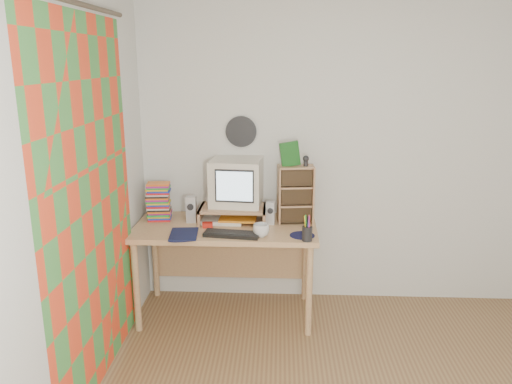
# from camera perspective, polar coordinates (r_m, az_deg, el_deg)

# --- Properties ---
(back_wall) EXTENTS (3.50, 0.00, 3.50)m
(back_wall) POSITION_cam_1_polar(r_m,az_deg,el_deg) (4.12, 11.35, 4.26)
(back_wall) COLOR silver
(back_wall) RESTS_ON floor
(left_wall) EXTENTS (0.00, 3.50, 3.50)m
(left_wall) POSITION_cam_1_polar(r_m,az_deg,el_deg) (2.63, -22.87, -2.63)
(left_wall) COLOR silver
(left_wall) RESTS_ON floor
(curtain) EXTENTS (0.00, 2.20, 2.20)m
(curtain) POSITION_cam_1_polar(r_m,az_deg,el_deg) (3.07, -18.24, -1.77)
(curtain) COLOR #E64120
(curtain) RESTS_ON left_wall
(wall_disc) EXTENTS (0.25, 0.02, 0.25)m
(wall_disc) POSITION_cam_1_polar(r_m,az_deg,el_deg) (4.04, -1.72, 6.92)
(wall_disc) COLOR black
(wall_disc) RESTS_ON back_wall
(desk) EXTENTS (1.40, 0.70, 0.75)m
(desk) POSITION_cam_1_polar(r_m,az_deg,el_deg) (3.97, -3.39, -5.39)
(desk) COLOR tan
(desk) RESTS_ON floor
(monitor_riser) EXTENTS (0.52, 0.30, 0.12)m
(monitor_riser) POSITION_cam_1_polar(r_m,az_deg,el_deg) (3.93, -2.66, -2.09)
(monitor_riser) COLOR tan
(monitor_riser) RESTS_ON desk
(crt_monitor) EXTENTS (0.42, 0.42, 0.36)m
(crt_monitor) POSITION_cam_1_polar(r_m,az_deg,el_deg) (3.92, -2.29, 1.04)
(crt_monitor) COLOR beige
(crt_monitor) RESTS_ON monitor_riser
(speaker_left) EXTENTS (0.08, 0.08, 0.21)m
(speaker_left) POSITION_cam_1_polar(r_m,az_deg,el_deg) (3.95, -7.40, -1.97)
(speaker_left) COLOR silver
(speaker_left) RESTS_ON desk
(speaker_right) EXTENTS (0.07, 0.07, 0.18)m
(speaker_right) POSITION_cam_1_polar(r_m,az_deg,el_deg) (3.87, 1.66, -2.39)
(speaker_right) COLOR silver
(speaker_right) RESTS_ON desk
(keyboard) EXTENTS (0.42, 0.19, 0.03)m
(keyboard) POSITION_cam_1_polar(r_m,az_deg,el_deg) (3.64, -2.78, -4.83)
(keyboard) COLOR black
(keyboard) RESTS_ON desk
(dvd_stack) EXTENTS (0.19, 0.14, 0.25)m
(dvd_stack) POSITION_cam_1_polar(r_m,az_deg,el_deg) (4.03, -11.03, -1.45)
(dvd_stack) COLOR brown
(dvd_stack) RESTS_ON desk
(cd_rack) EXTENTS (0.29, 0.18, 0.45)m
(cd_rack) POSITION_cam_1_polar(r_m,az_deg,el_deg) (3.88, 4.54, -0.29)
(cd_rack) COLOR tan
(cd_rack) RESTS_ON desk
(mug) EXTENTS (0.13, 0.13, 0.09)m
(mug) POSITION_cam_1_polar(r_m,az_deg,el_deg) (3.61, 0.59, -4.40)
(mug) COLOR silver
(mug) RESTS_ON desk
(diary) EXTENTS (0.26, 0.20, 0.05)m
(diary) POSITION_cam_1_polar(r_m,az_deg,el_deg) (3.68, -9.80, -4.65)
(diary) COLOR #0E1334
(diary) RESTS_ON desk
(mousepad) EXTENTS (0.22, 0.22, 0.00)m
(mousepad) POSITION_cam_1_polar(r_m,az_deg,el_deg) (3.66, 5.30, -4.96)
(mousepad) COLOR black
(mousepad) RESTS_ON desk
(pen_cup) EXTENTS (0.09, 0.09, 0.14)m
(pen_cup) POSITION_cam_1_polar(r_m,az_deg,el_deg) (3.54, 5.87, -4.45)
(pen_cup) COLOR black
(pen_cup) RESTS_ON desk
(papers) EXTENTS (0.34, 0.25, 0.04)m
(papers) POSITION_cam_1_polar(r_m,az_deg,el_deg) (3.96, -3.18, -3.06)
(papers) COLOR silver
(papers) RESTS_ON desk
(red_box) EXTENTS (0.08, 0.06, 0.04)m
(red_box) POSITION_cam_1_polar(r_m,az_deg,el_deg) (3.83, -5.56, -3.77)
(red_box) COLOR red
(red_box) RESTS_ON desk
(game_box) EXTENTS (0.15, 0.06, 0.19)m
(game_box) POSITION_cam_1_polar(r_m,az_deg,el_deg) (3.81, 3.90, 4.35)
(game_box) COLOR #17531A
(game_box) RESTS_ON cd_rack
(webcam) EXTENTS (0.05, 0.05, 0.08)m
(webcam) POSITION_cam_1_polar(r_m,az_deg,el_deg) (3.82, 5.72, 3.57)
(webcam) COLOR black
(webcam) RESTS_ON cd_rack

